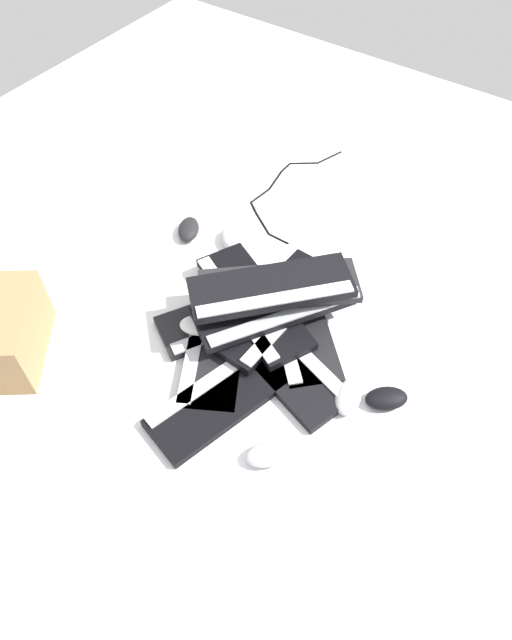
{
  "coord_description": "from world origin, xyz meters",
  "views": [
    {
      "loc": [
        0.5,
        -0.75,
        1.28
      ],
      "look_at": [
        -0.03,
        0.02,
        0.07
      ],
      "focal_mm": 32.0,
      "sensor_mm": 36.0,
      "label": 1
    }
  ],
  "objects_px": {
    "keyboard_8": "(279,287)",
    "keyboard_3": "(215,342)",
    "keyboard_7": "(274,307)",
    "mouse_3": "(386,398)",
    "mouse_2": "(348,397)",
    "keyboard_1": "(298,321)",
    "mouse_0": "(200,325)",
    "keyboard_6": "(253,302)",
    "mouse_5": "(231,239)",
    "keyboard_0": "(279,358)",
    "mouse_4": "(268,454)",
    "keyboard_9": "(271,288)",
    "mouse_1": "(189,229)",
    "keyboard_2": "(236,314)",
    "keyboard_4": "(228,394)",
    "keyboard_5": "(276,308)"
  },
  "relations": [
    {
      "from": "keyboard_1",
      "to": "mouse_0",
      "type": "xyz_separation_m",
      "value": [
        -0.2,
        -0.19,
        0.04
      ]
    },
    {
      "from": "keyboard_5",
      "to": "keyboard_9",
      "type": "height_order",
      "value": "keyboard_9"
    },
    {
      "from": "keyboard_1",
      "to": "keyboard_3",
      "type": "xyz_separation_m",
      "value": [
        -0.15,
        -0.19,
        0.0
      ]
    },
    {
      "from": "keyboard_3",
      "to": "mouse_2",
      "type": "distance_m",
      "value": 0.39
    },
    {
      "from": "keyboard_4",
      "to": "keyboard_9",
      "type": "xyz_separation_m",
      "value": [
        -0.05,
        0.27,
        0.12
      ]
    },
    {
      "from": "keyboard_3",
      "to": "keyboard_4",
      "type": "bearing_deg",
      "value": -41.49
    },
    {
      "from": "keyboard_7",
      "to": "keyboard_0",
      "type": "bearing_deg",
      "value": -49.59
    },
    {
      "from": "keyboard_4",
      "to": "mouse_4",
      "type": "distance_m",
      "value": 0.2
    },
    {
      "from": "keyboard_1",
      "to": "keyboard_7",
      "type": "xyz_separation_m",
      "value": [
        -0.06,
        -0.04,
        0.06
      ]
    },
    {
      "from": "keyboard_3",
      "to": "mouse_4",
      "type": "xyz_separation_m",
      "value": [
        0.31,
        -0.19,
        0.01
      ]
    },
    {
      "from": "mouse_0",
      "to": "mouse_4",
      "type": "bearing_deg",
      "value": 121.44
    },
    {
      "from": "keyboard_7",
      "to": "mouse_1",
      "type": "height_order",
      "value": "keyboard_7"
    },
    {
      "from": "keyboard_5",
      "to": "keyboard_7",
      "type": "height_order",
      "value": "keyboard_7"
    },
    {
      "from": "keyboard_6",
      "to": "mouse_1",
      "type": "distance_m",
      "value": 0.39
    },
    {
      "from": "keyboard_3",
      "to": "keyboard_7",
      "type": "height_order",
      "value": "keyboard_7"
    },
    {
      "from": "mouse_5",
      "to": "mouse_4",
      "type": "bearing_deg",
      "value": 173.38
    },
    {
      "from": "keyboard_4",
      "to": "mouse_1",
      "type": "height_order",
      "value": "mouse_1"
    },
    {
      "from": "keyboard_0",
      "to": "mouse_2",
      "type": "relative_size",
      "value": 4.22
    },
    {
      "from": "keyboard_7",
      "to": "keyboard_9",
      "type": "bearing_deg",
      "value": 149.21
    },
    {
      "from": "mouse_1",
      "to": "mouse_4",
      "type": "xyz_separation_m",
      "value": [
        0.64,
        -0.5,
        0.0
      ]
    },
    {
      "from": "keyboard_7",
      "to": "keyboard_8",
      "type": "height_order",
      "value": "keyboard_8"
    },
    {
      "from": "keyboard_6",
      "to": "mouse_2",
      "type": "relative_size",
      "value": 4.19
    },
    {
      "from": "keyboard_4",
      "to": "keyboard_5",
      "type": "bearing_deg",
      "value": 98.72
    },
    {
      "from": "keyboard_2",
      "to": "keyboard_3",
      "type": "distance_m",
      "value": 0.11
    },
    {
      "from": "keyboard_9",
      "to": "mouse_0",
      "type": "relative_size",
      "value": 3.87
    },
    {
      "from": "keyboard_7",
      "to": "mouse_2",
      "type": "height_order",
      "value": "keyboard_7"
    },
    {
      "from": "keyboard_9",
      "to": "keyboard_3",
      "type": "bearing_deg",
      "value": -114.59
    },
    {
      "from": "keyboard_8",
      "to": "keyboard_3",
      "type": "bearing_deg",
      "value": -110.41
    },
    {
      "from": "mouse_2",
      "to": "mouse_3",
      "type": "height_order",
      "value": "same"
    },
    {
      "from": "keyboard_7",
      "to": "mouse_5",
      "type": "distance_m",
      "value": 0.35
    },
    {
      "from": "keyboard_0",
      "to": "mouse_5",
      "type": "height_order",
      "value": "mouse_5"
    },
    {
      "from": "keyboard_7",
      "to": "mouse_2",
      "type": "distance_m",
      "value": 0.32
    },
    {
      "from": "keyboard_3",
      "to": "mouse_1",
      "type": "bearing_deg",
      "value": 138.25
    },
    {
      "from": "keyboard_5",
      "to": "keyboard_2",
      "type": "bearing_deg",
      "value": -146.29
    },
    {
      "from": "keyboard_1",
      "to": "mouse_1",
      "type": "xyz_separation_m",
      "value": [
        -0.49,
        0.11,
        0.01
      ]
    },
    {
      "from": "keyboard_3",
      "to": "keyboard_6",
      "type": "distance_m",
      "value": 0.16
    },
    {
      "from": "keyboard_6",
      "to": "mouse_5",
      "type": "xyz_separation_m",
      "value": [
        -0.22,
        0.19,
        -0.02
      ]
    },
    {
      "from": "keyboard_2",
      "to": "mouse_1",
      "type": "bearing_deg",
      "value": 149.6
    },
    {
      "from": "mouse_4",
      "to": "mouse_5",
      "type": "bearing_deg",
      "value": -96.03
    },
    {
      "from": "keyboard_0",
      "to": "keyboard_8",
      "type": "relative_size",
      "value": 1.08
    },
    {
      "from": "keyboard_2",
      "to": "mouse_4",
      "type": "height_order",
      "value": "mouse_4"
    },
    {
      "from": "keyboard_0",
      "to": "keyboard_5",
      "type": "distance_m",
      "value": 0.15
    },
    {
      "from": "keyboard_9",
      "to": "mouse_1",
      "type": "distance_m",
      "value": 0.45
    },
    {
      "from": "keyboard_3",
      "to": "keyboard_4",
      "type": "relative_size",
      "value": 0.98
    },
    {
      "from": "mouse_3",
      "to": "keyboard_8",
      "type": "bearing_deg",
      "value": 124.71
    },
    {
      "from": "keyboard_9",
      "to": "keyboard_2",
      "type": "bearing_deg",
      "value": -149.57
    },
    {
      "from": "keyboard_2",
      "to": "mouse_0",
      "type": "xyz_separation_m",
      "value": [
        -0.04,
        -0.11,
        0.04
      ]
    },
    {
      "from": "keyboard_1",
      "to": "mouse_0",
      "type": "bearing_deg",
      "value": -136.28
    },
    {
      "from": "keyboard_2",
      "to": "keyboard_7",
      "type": "relative_size",
      "value": 1.01
    },
    {
      "from": "mouse_2",
      "to": "mouse_3",
      "type": "bearing_deg",
      "value": 107.36
    }
  ]
}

